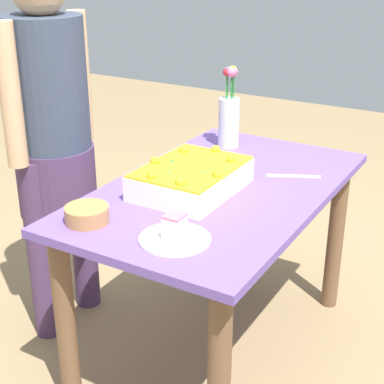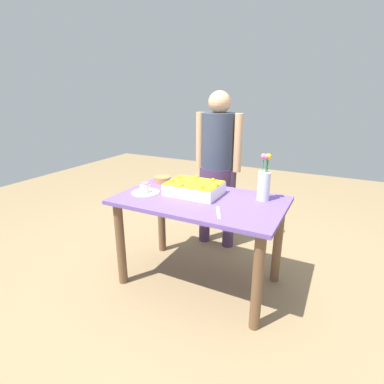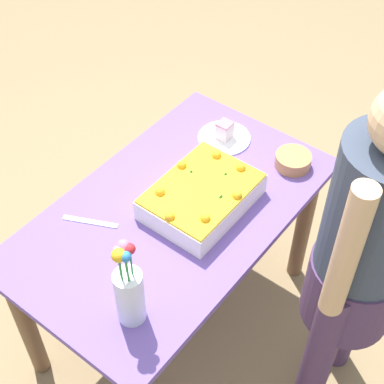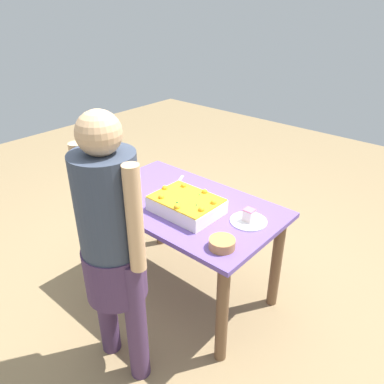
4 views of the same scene
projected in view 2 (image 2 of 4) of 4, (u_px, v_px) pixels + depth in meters
The scene contains 8 objects.
ground_plane at pixel (199, 281), 2.46m from camera, with size 8.00×8.00×0.00m, color #8D7450.
dining_table at pixel (200, 215), 2.28m from camera, with size 1.24×0.74×0.72m.
sheet_cake at pixel (194, 188), 2.32m from camera, with size 0.41×0.30×0.12m.
serving_plate_with_slice at pixel (145, 190), 2.35m from camera, with size 0.22×0.22×0.08m.
cake_knife at pixel (218, 212), 1.97m from camera, with size 0.21×0.02×0.00m, color silver.
flower_vase at pixel (264, 182), 2.16m from camera, with size 0.09×0.09×0.35m.
fruit_bowl at pixel (163, 179), 2.62m from camera, with size 0.14×0.14×0.05m, color #B47C44.
person_standing at pixel (218, 162), 2.82m from camera, with size 0.45×0.31×1.49m.
Camera 2 is at (0.91, -1.90, 1.48)m, focal length 28.00 mm.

